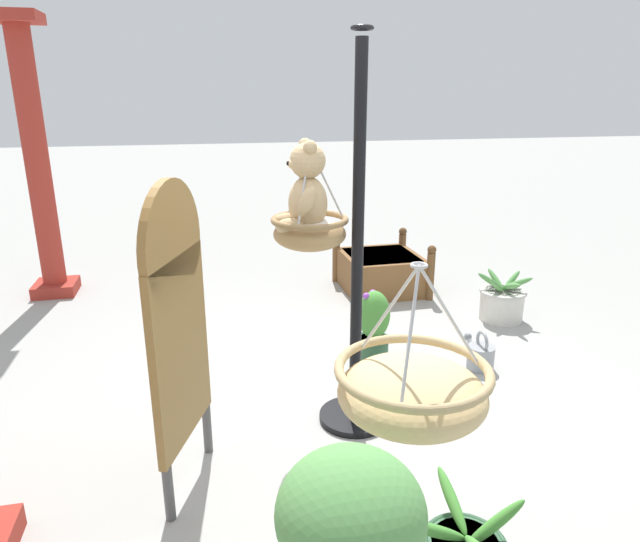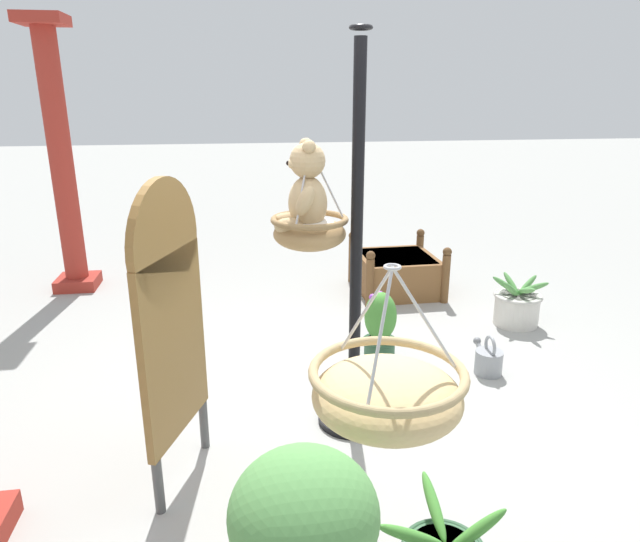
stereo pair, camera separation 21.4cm
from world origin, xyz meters
The scene contains 11 objects.
ground_plane centered at (0.00, 0.00, 0.00)m, with size 40.00×40.00×0.00m, color #9E9E99.
display_pole_central centered at (-0.15, -0.15, 0.70)m, with size 0.44×0.44×2.31m.
hanging_basket_with_teddy centered at (0.00, 0.10, 1.21)m, with size 0.46×0.46×0.59m.
teddy_bear centered at (0.00, 0.13, 1.44)m, with size 0.36×0.32×0.53m.
hanging_basket_left_high centered at (-1.43, 0.01, 0.95)m, with size 0.58×0.58×0.61m.
greenhouse_pillar_far_back centered at (2.76, 2.23, 1.29)m, with size 0.43×0.43×2.67m.
wooden_planter_box centered at (2.15, -1.07, 0.21)m, with size 0.87×0.86×0.56m.
potted_plant_bushy_green centered at (0.61, -0.51, 0.28)m, with size 0.27×0.27×0.57m.
potted_plant_broad_leaf centered at (1.15, -1.90, 0.18)m, with size 0.49×0.45×0.45m.
display_sign_board centered at (-0.55, 0.86, 0.96)m, with size 0.60×0.26×1.62m.
watering_can centered at (0.32, -1.26, 0.10)m, with size 0.35×0.20×0.30m.
Camera 1 is at (-3.14, 0.72, 1.99)m, focal length 31.47 mm.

